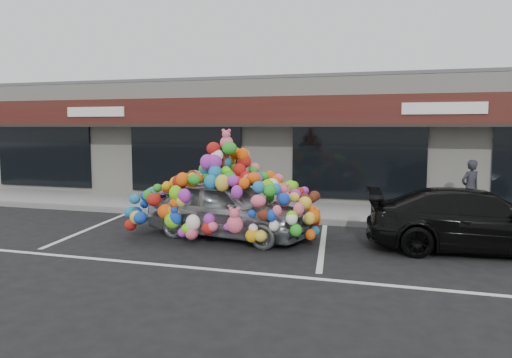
% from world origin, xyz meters
% --- Properties ---
extents(ground, '(90.00, 90.00, 0.00)m').
position_xyz_m(ground, '(0.00, 0.00, 0.00)').
color(ground, black).
rests_on(ground, ground).
extents(shop_building, '(24.00, 7.20, 4.31)m').
position_xyz_m(shop_building, '(0.00, 8.44, 2.16)').
color(shop_building, beige).
rests_on(shop_building, ground).
extents(sidewalk, '(26.00, 3.00, 0.15)m').
position_xyz_m(sidewalk, '(0.00, 4.00, 0.07)').
color(sidewalk, '#969590').
rests_on(sidewalk, ground).
extents(kerb, '(26.00, 0.18, 0.16)m').
position_xyz_m(kerb, '(0.00, 2.50, 0.07)').
color(kerb, slate).
rests_on(kerb, ground).
extents(parking_stripe_left, '(0.73, 4.37, 0.01)m').
position_xyz_m(parking_stripe_left, '(-3.20, 0.20, 0.00)').
color(parking_stripe_left, silver).
rests_on(parking_stripe_left, ground).
extents(parking_stripe_mid, '(0.73, 4.37, 0.01)m').
position_xyz_m(parking_stripe_mid, '(2.80, 0.20, 0.00)').
color(parking_stripe_mid, silver).
rests_on(parking_stripe_mid, ground).
extents(lane_line, '(14.00, 0.12, 0.01)m').
position_xyz_m(lane_line, '(2.00, -2.30, 0.00)').
color(lane_line, silver).
rests_on(lane_line, ground).
extents(toy_car, '(2.91, 4.55, 2.49)m').
position_xyz_m(toy_car, '(0.54, 0.34, 0.84)').
color(toy_car, gray).
rests_on(toy_car, ground).
extents(black_sedan, '(2.33, 4.69, 1.31)m').
position_xyz_m(black_sedan, '(5.96, 0.60, 0.65)').
color(black_sedan, black).
rests_on(black_sedan, ground).
extents(pedestrian_a, '(0.68, 0.64, 1.56)m').
position_xyz_m(pedestrian_a, '(6.18, 4.06, 0.93)').
color(pedestrian_a, black).
rests_on(pedestrian_a, sidewalk).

